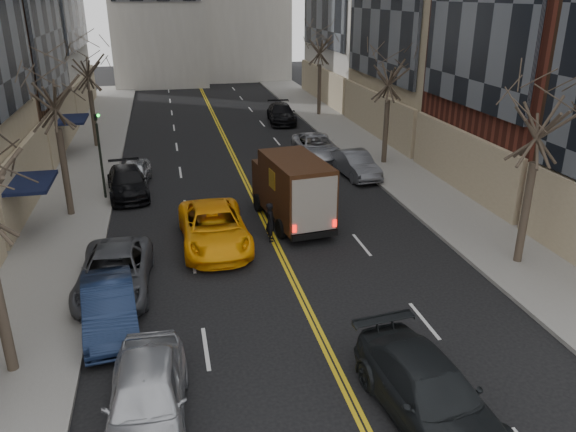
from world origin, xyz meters
name	(u,v)px	position (x,y,z in m)	size (l,w,h in m)	color
sidewalk_left	(84,172)	(-9.00, 27.00, 0.07)	(4.00, 66.00, 0.15)	slate
sidewalk_right	(375,154)	(9.00, 27.00, 0.07)	(4.00, 66.00, 0.15)	slate
tree_lf_mid	(50,74)	(-8.80, 20.00, 6.60)	(3.20, 3.20, 8.91)	#382D23
tree_lf_far	(86,56)	(-8.80, 33.00, 6.02)	(3.20, 3.20, 8.12)	#382D23
tree_rt_near	(545,97)	(8.80, 11.00, 6.45)	(3.20, 3.20, 8.71)	#382D23
tree_rt_mid	(390,61)	(8.80, 25.00, 6.17)	(3.20, 3.20, 8.32)	#382D23
tree_rt_far	(320,33)	(8.80, 40.00, 6.74)	(3.20, 3.20, 9.11)	#382D23
traffic_signal	(99,146)	(-7.39, 22.00, 2.82)	(0.29, 0.26, 4.70)	black
ups_truck	(292,190)	(1.20, 17.08, 1.58)	(2.86, 5.92, 3.13)	black
observer_sedan	(429,393)	(1.61, 3.86, 0.76)	(2.71, 5.47, 1.53)	black
taxi	(214,228)	(-2.52, 15.29, 0.80)	(2.66, 5.78, 1.61)	#FFA50A
pedestrian	(271,222)	(-0.14, 15.27, 0.85)	(0.62, 0.41, 1.70)	black
parked_lf_a	(147,397)	(-5.10, 5.14, 0.81)	(1.92, 4.77, 1.63)	#B8BBC1
parked_lf_b	(109,307)	(-6.30, 9.78, 0.74)	(1.56, 4.49, 1.48)	#121E3B
parked_lf_c	(114,273)	(-6.30, 12.16, 0.73)	(2.42, 5.24, 1.46)	#484A50
parked_lf_d	(127,182)	(-6.30, 22.57, 0.69)	(1.95, 4.79, 1.39)	black
parked_lf_e	(135,173)	(-6.00, 24.23, 0.66)	(1.57, 3.89, 1.33)	#ABAEB3
parked_rt_a	(356,164)	(6.30, 23.07, 0.72)	(1.51, 4.34, 1.43)	#4E5056
parked_rt_b	(316,147)	(5.10, 27.22, 0.74)	(2.46, 5.34, 1.49)	#B3B5BB
parked_rt_c	(281,113)	(5.10, 38.02, 0.74)	(2.08, 5.11, 1.48)	black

